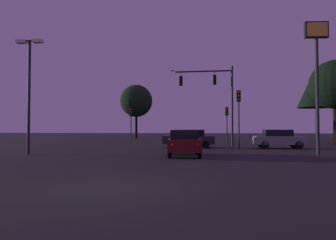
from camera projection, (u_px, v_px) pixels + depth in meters
ground_plane at (182, 144)px, 32.37m from camera, size 168.00×168.00×0.00m
traffic_signal_mast_arm at (215, 91)px, 28.34m from camera, size 5.95×0.37×7.41m
traffic_light_corner_left at (239, 108)px, 23.97m from camera, size 0.31×0.36×4.62m
traffic_light_corner_right at (227, 118)px, 32.37m from camera, size 0.37×0.39×3.91m
traffic_light_median at (131, 118)px, 31.77m from camera, size 0.36×0.38×3.79m
car_nearside_lane at (184, 142)px, 17.69m from camera, size 2.18×4.18×1.52m
car_crossing_left at (189, 138)px, 25.57m from camera, size 4.37×1.84×1.52m
car_crossing_right at (279, 139)px, 24.81m from camera, size 4.06×1.84×1.52m
parking_lot_lamp_post at (29, 80)px, 18.89m from camera, size 1.70×0.36×7.13m
store_sign_illuminated at (317, 59)px, 18.50m from camera, size 1.42×0.40×8.12m
tree_behind_sign at (317, 87)px, 36.88m from camera, size 4.65×4.65×9.31m
tree_left_far at (136, 101)px, 51.96m from camera, size 5.50×5.50×9.13m
tree_center_horizon at (335, 85)px, 30.26m from camera, size 4.88×4.88×8.44m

